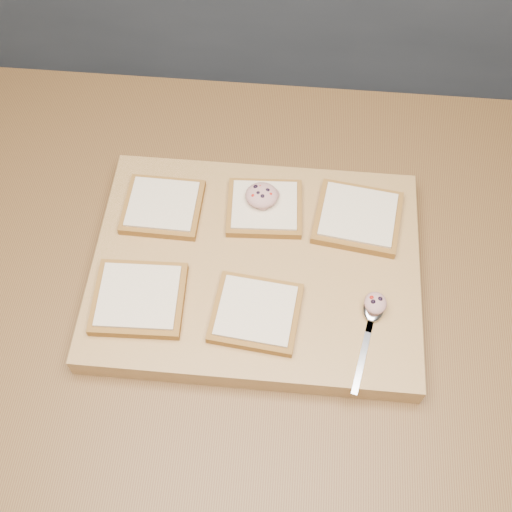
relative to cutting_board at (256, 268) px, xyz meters
The scene contains 11 objects.
ground 0.93m from the cutting_board, ahead, with size 4.00×4.00×0.00m, color #515459.
island_counter 0.48m from the cutting_board, ahead, with size 2.00×0.80×0.90m.
cutting_board is the anchor object (origin of this frame).
bread_far_left 0.18m from the cutting_board, 151.89° to the left, with size 0.12×0.11×0.02m.
bread_far_center 0.10m from the cutting_board, 87.02° to the left, with size 0.12×0.11×0.02m.
bread_far_right 0.18m from the cutting_board, 30.61° to the left, with size 0.14×0.14×0.02m.
bread_near_left 0.18m from the cutting_board, 153.30° to the right, with size 0.13×0.12×0.02m.
bread_near_center 0.09m from the cutting_board, 84.89° to the right, with size 0.13×0.12×0.02m.
tuna_salad_dollop 0.11m from the cutting_board, 90.21° to the left, with size 0.05×0.05×0.02m.
spoon 0.19m from the cutting_board, 23.65° to the right, with size 0.05×0.16×0.01m.
spoon_salad 0.19m from the cutting_board, 20.20° to the right, with size 0.03×0.04×0.02m.
Camera 1 is at (-0.07, -0.51, 1.77)m, focal length 45.00 mm.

